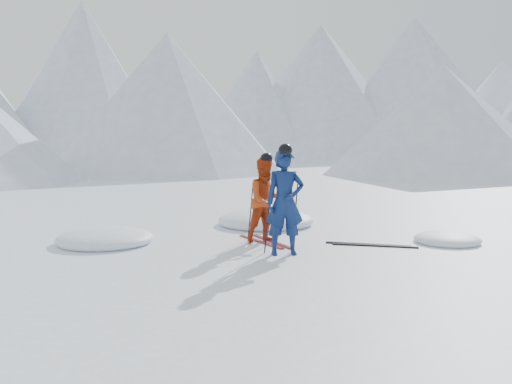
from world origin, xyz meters
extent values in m
plane|color=white|center=(0.00, 0.00, 0.00)|extent=(160.00, 160.00, 0.00)
cone|color=#B2BCD1|center=(-11.51, 40.48, 7.17)|extent=(23.96, 23.96, 14.35)
cone|color=#B2BCD1|center=(-5.08, 51.27, 5.96)|extent=(17.69, 17.69, 11.93)
cone|color=#B2BCD1|center=(4.51, 43.52, 5.42)|extent=(19.63, 19.63, 10.85)
cone|color=#B2BCD1|center=(11.74, 46.25, 7.07)|extent=(23.31, 23.31, 14.15)
cone|color=#B2BCD1|center=(21.49, 44.84, 7.44)|extent=(28.94, 28.94, 14.88)
cone|color=silver|center=(31.93, 45.34, 5.38)|extent=(24.45, 24.45, 10.76)
cone|color=#B2BCD1|center=(12.00, 20.00, 3.25)|extent=(14.00, 14.00, 6.50)
cone|color=#B2BCD1|center=(-4.00, 26.00, 4.50)|extent=(16.00, 16.00, 9.00)
imported|color=#0D1F4F|center=(-1.54, -0.36, 0.98)|extent=(0.73, 0.48, 1.96)
imported|color=#B2320E|center=(-1.68, 0.88, 0.88)|extent=(1.03, 0.92, 1.77)
cylinder|color=black|center=(-1.84, -0.21, 0.65)|extent=(0.13, 0.09, 1.31)
cylinder|color=black|center=(-1.29, -0.11, 0.65)|extent=(0.13, 0.08, 1.31)
cylinder|color=black|center=(-1.98, 1.13, 0.59)|extent=(0.12, 0.09, 1.17)
cylinder|color=black|center=(-1.38, 1.03, 0.59)|extent=(0.12, 0.08, 1.18)
cube|color=black|center=(-1.80, 0.88, 0.01)|extent=(0.71, 1.61, 0.03)
cube|color=black|center=(-1.56, 0.88, 0.01)|extent=(0.60, 1.65, 0.03)
cube|color=black|center=(0.31, 0.27, 0.01)|extent=(1.59, 0.76, 0.03)
cube|color=black|center=(0.41, 0.12, 0.01)|extent=(1.61, 0.71, 0.03)
ellipsoid|color=white|center=(-5.01, 1.25, 0.00)|extent=(1.99, 1.99, 0.44)
ellipsoid|color=white|center=(2.05, 0.28, 0.00)|extent=(1.36, 1.36, 0.30)
ellipsoid|color=white|center=(-1.32, 3.15, 0.00)|extent=(2.41, 2.41, 0.53)
camera|label=1|loc=(-3.54, -10.16, 2.15)|focal=38.00mm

